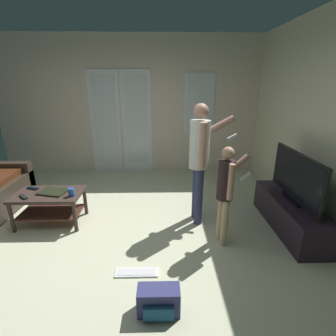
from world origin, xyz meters
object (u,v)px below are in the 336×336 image
Objects in this scene: flat_screen_tv at (296,177)px; cup_near_edge at (71,192)px; person_child at (226,188)px; tv_remote_black at (33,188)px; laptop_closed at (53,192)px; backpack at (159,301)px; dvd_remote_slim at (23,197)px; tv_stand at (290,214)px; loose_keyboard at (137,272)px; person_adult at (200,154)px; coffee_table at (49,201)px.

cup_near_edge is at bearing 177.83° from flat_screen_tv.
person_child is 7.08× the size of tv_remote_black.
tv_remote_black is at bearing 173.82° from laptop_closed.
flat_screen_tv is 3.25× the size of laptop_closed.
flat_screen_tv reaches higher than backpack.
flat_screen_tv is at bearing 16.73° from person_child.
tv_remote_black is 0.28m from dvd_remote_slim.
flat_screen_tv reaches higher than tv_stand.
tv_stand is at bearing 16.50° from person_child.
loose_keyboard is 1.98m from tv_remote_black.
tv_stand is at bearing -65.36° from flat_screen_tv.
flat_screen_tv is 0.71× the size of person_adult.
laptop_closed reaches higher than loose_keyboard.
flat_screen_tv is at bearing 13.19° from tv_remote_black.
backpack is 2.42m from tv_remote_black.
person_child is at bearing 51.96° from backpack.
person_adult is 1.61m from loose_keyboard.
backpack is at bearing -62.92° from loose_keyboard.
person_adult is 1.35× the size of person_child.
tv_remote_black is at bearing 136.59° from dvd_remote_slim.
loose_keyboard is at bearing -157.71° from tv_stand.
person_adult reaches higher than person_child.
cup_near_edge is at bearing 135.16° from loose_keyboard.
backpack is 2.24m from dvd_remote_slim.
laptop_closed is at bearing 166.84° from person_child.
tv_remote_black is at bearing 174.21° from tv_stand.
dvd_remote_slim reaches higher than coffee_table.
tv_stand is at bearing 9.83° from laptop_closed.
laptop_closed is 2.09× the size of tv_remote_black.
laptop_closed and tv_remote_black have the same top height.
cup_near_edge is (-2.88, 0.11, 0.30)m from tv_stand.
coffee_table is 5.18× the size of tv_remote_black.
loose_keyboard is at bearing 13.41° from dvd_remote_slim.
cup_near_edge reaches higher than dvd_remote_slim.
person_adult is 4.51× the size of backpack.
dvd_remote_slim is (-0.61, -0.03, -0.04)m from cup_near_edge.
person_child reaches higher than cup_near_edge.
laptop_closed is at bearing 179.95° from person_adult.
cup_near_edge is (-1.92, 0.40, -0.22)m from person_child.
backpack is at bearing -44.30° from coffee_table.
person_adult is 4.55× the size of laptop_closed.
person_adult reaches higher than loose_keyboard.
coffee_table is at bearing 135.70° from backpack.
person_child is at bearing -163.27° from flat_screen_tv.
flat_screen_tv is at bearing 9.89° from laptop_closed.
flat_screen_tv reaches higher than tv_remote_black.
cup_near_edge is at bearing 168.30° from person_child.
coffee_table is at bearing 176.26° from tv_stand.
laptop_closed is at bearing 17.97° from coffee_table.
flat_screen_tv reaches higher than dvd_remote_slim.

